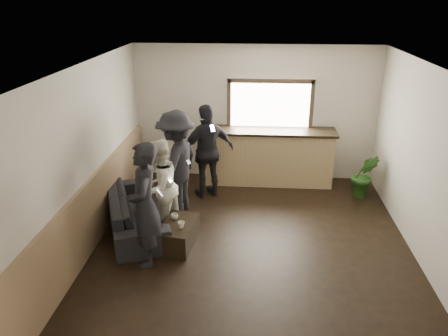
# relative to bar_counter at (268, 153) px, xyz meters

# --- Properties ---
(ground) EXTENTS (5.00, 6.00, 0.01)m
(ground) POSITION_rel_bar_counter_xyz_m (-0.30, -2.70, -0.64)
(ground) COLOR black
(room_shell) EXTENTS (5.01, 6.01, 2.80)m
(room_shell) POSITION_rel_bar_counter_xyz_m (-1.04, -2.70, 0.83)
(room_shell) COLOR silver
(room_shell) RESTS_ON ground
(bar_counter) EXTENTS (2.70, 0.68, 2.13)m
(bar_counter) POSITION_rel_bar_counter_xyz_m (0.00, 0.00, 0.00)
(bar_counter) COLOR tan
(bar_counter) RESTS_ON ground
(sofa) EXTENTS (1.58, 2.32, 0.63)m
(sofa) POSITION_rel_bar_counter_xyz_m (-2.26, -2.11, -0.33)
(sofa) COLOR black
(sofa) RESTS_ON ground
(coffee_table) EXTENTS (0.57, 0.90, 0.38)m
(coffee_table) POSITION_rel_bar_counter_xyz_m (-1.44, -2.61, -0.45)
(coffee_table) COLOR black
(coffee_table) RESTS_ON ground
(cup_a) EXTENTS (0.16, 0.16, 0.09)m
(cup_a) POSITION_rel_bar_counter_xyz_m (-1.52, -2.48, -0.22)
(cup_a) COLOR silver
(cup_a) RESTS_ON coffee_table
(cup_b) EXTENTS (0.14, 0.14, 0.10)m
(cup_b) POSITION_rel_bar_counter_xyz_m (-1.37, -2.74, -0.21)
(cup_b) COLOR silver
(cup_b) RESTS_ON coffee_table
(potted_plant) EXTENTS (0.52, 0.44, 0.89)m
(potted_plant) POSITION_rel_bar_counter_xyz_m (1.85, -0.58, -0.20)
(potted_plant) COLOR #2D6623
(potted_plant) RESTS_ON ground
(person_a) EXTENTS (0.55, 0.74, 1.86)m
(person_a) POSITION_rel_bar_counter_xyz_m (-1.81, -3.10, 0.29)
(person_a) COLOR black
(person_a) RESTS_ON ground
(person_b) EXTENTS (0.89, 0.97, 1.60)m
(person_b) POSITION_rel_bar_counter_xyz_m (-1.81, -2.20, 0.16)
(person_b) COLOR silver
(person_b) RESTS_ON ground
(person_c) EXTENTS (1.01, 1.37, 1.89)m
(person_c) POSITION_rel_bar_counter_xyz_m (-1.65, -1.48, 0.30)
(person_c) COLOR black
(person_c) RESTS_ON ground
(person_d) EXTENTS (1.15, 0.94, 1.84)m
(person_d) POSITION_rel_bar_counter_xyz_m (-1.18, -0.78, 0.28)
(person_d) COLOR black
(person_d) RESTS_ON ground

